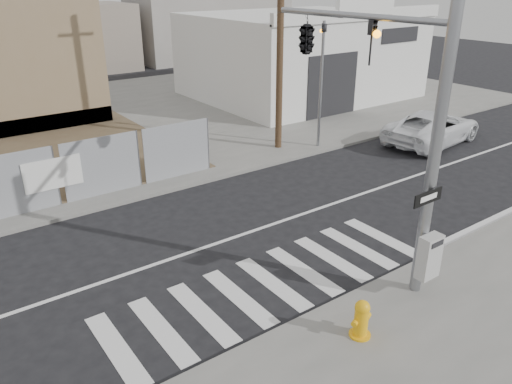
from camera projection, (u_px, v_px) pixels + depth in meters
ground at (218, 243)px, 14.13m from camera, size 100.00×100.00×0.00m
sidewalk_far at (67, 128)px, 24.49m from camera, size 50.00×20.00×0.12m
signal_pole at (345, 74)px, 12.05m from camera, size 0.96×5.87×7.00m
far_signal_pole at (322, 68)px, 20.46m from camera, size 0.16×0.20×5.60m
concrete_wall_right at (45, 60)px, 22.96m from camera, size 5.50×1.30×8.00m
auto_shop at (299, 55)px, 30.28m from camera, size 12.00×10.20×5.95m
utility_pole_right at (280, 24)px, 19.63m from camera, size 1.60×0.28×10.00m
fire_hydrant at (361, 319)px, 10.15m from camera, size 0.59×0.59×0.85m
suv at (433, 127)px, 22.26m from camera, size 5.53×3.06×1.47m
traffic_cone_d at (82, 184)px, 16.78m from camera, size 0.48×0.48×0.78m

